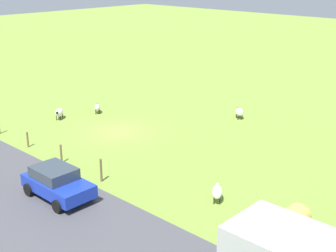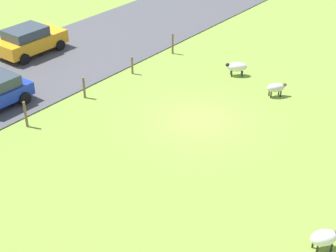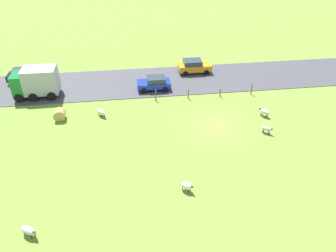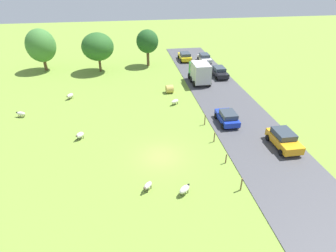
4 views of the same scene
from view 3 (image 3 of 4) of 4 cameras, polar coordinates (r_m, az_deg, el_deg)
name	(u,v)px [view 3 (image 3 of 4)]	position (r m, az deg, el deg)	size (l,w,h in m)	color
ground_plane	(216,127)	(31.93, 8.51, -0.09)	(160.00, 160.00, 0.00)	olive
road_strip	(195,79)	(40.82, 4.75, 8.31)	(8.00, 80.00, 0.06)	#47474C
sheep_0	(187,186)	(24.59, 3.36, -10.53)	(1.01, 1.06, 0.80)	white
sheep_1	(28,230)	(23.69, -23.52, -16.63)	(1.06, 1.23, 0.77)	silver
sheep_2	(267,129)	(31.81, 17.15, -0.46)	(0.96, 1.03, 0.73)	beige
sheep_3	(265,112)	(34.34, 16.77, 2.42)	(1.18, 1.10, 0.80)	silver
sheep_5	(101,112)	(33.64, -11.77, 2.46)	(1.22, 1.09, 0.74)	silver
hay_bale_0	(60,114)	(34.18, -18.69, 1.96)	(1.14, 1.14, 1.03)	tan
fence_post_0	(252,89)	(38.12, 14.62, 6.31)	(0.12, 0.12, 1.27)	brown
fence_post_1	(220,92)	(37.02, 9.26, 5.91)	(0.12, 0.12, 1.01)	brown
fence_post_2	(188,94)	(36.17, 3.64, 5.70)	(0.12, 0.12, 1.14)	brown
fence_post_3	(156,95)	(35.67, -2.19, 5.46)	(0.12, 0.12, 1.30)	brown
truck_0	(36,82)	(38.88, -22.35, 7.31)	(2.74, 4.82, 3.30)	#197F33
car_0	(154,83)	(37.94, -2.44, 7.66)	(2.08, 3.86, 1.51)	#1933B2
car_1	(26,75)	(43.42, -23.95, 8.29)	(2.12, 4.38, 1.59)	black
car_2	(194,66)	(42.26, 4.66, 10.59)	(2.21, 4.17, 1.66)	orange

